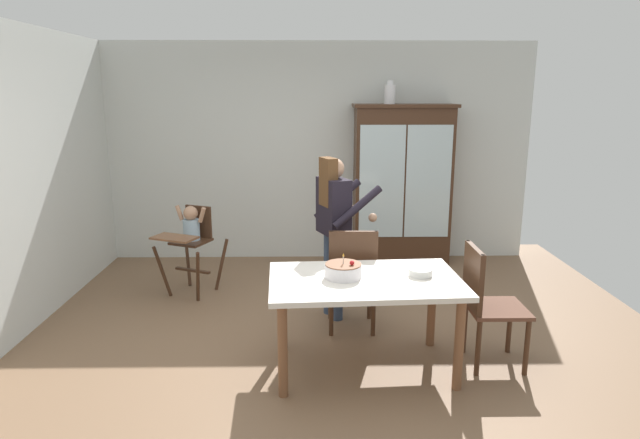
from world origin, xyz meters
The scene contains 11 objects.
ground_plane centered at (0.00, 0.00, 0.00)m, with size 6.24×6.24×0.00m, color brown.
wall_back centered at (0.00, 2.63, 1.35)m, with size 5.32×0.06×2.70m, color silver.
china_cabinet centered at (1.04, 2.37, 0.99)m, with size 1.23×0.48×1.96m.
ceramic_vase centered at (0.86, 2.37, 2.08)m, with size 0.13×0.13×0.27m.
high_chair_with_toddler centered at (-1.34, 1.32, 0.65)m, with size 0.75×0.82×0.95m.
adult_person centered at (0.14, 0.68, 0.97)m, with size 0.64×0.63×1.53m.
dining_table centered at (0.33, -0.34, 0.64)m, with size 1.49×0.97×0.74m.
birthday_cake centered at (0.16, -0.31, 0.79)m, with size 0.28×0.28×0.19m.
serving_bowl centered at (0.76, -0.28, 0.77)m, with size 0.18×0.18×0.06m, color silver.
dining_chair_far_side centered at (0.28, 0.33, 0.56)m, with size 0.45×0.45×0.96m.
dining_chair_right_end centered at (1.27, -0.28, 0.56)m, with size 0.44×0.44×0.96m.
Camera 1 is at (-0.07, -4.21, 2.12)m, focal length 30.55 mm.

